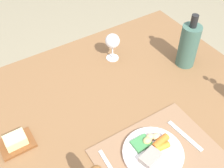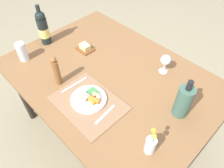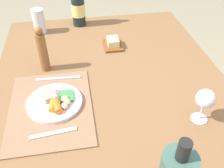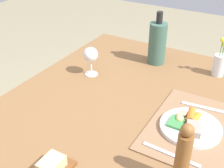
% 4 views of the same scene
% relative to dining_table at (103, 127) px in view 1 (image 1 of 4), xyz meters
% --- Properties ---
extents(dining_table, '(1.49, 1.08, 0.75)m').
position_rel_dining_table_xyz_m(dining_table, '(0.00, 0.00, 0.00)').
color(dining_table, brown).
rests_on(dining_table, ground_plane).
extents(placemat, '(0.45, 0.34, 0.01)m').
position_rel_dining_table_xyz_m(placemat, '(0.08, -0.27, 0.07)').
color(placemat, '#8E6949').
rests_on(placemat, dining_table).
extents(dinner_plate, '(0.23, 0.23, 0.04)m').
position_rel_dining_table_xyz_m(dinner_plate, '(0.07, -0.25, 0.09)').
color(dinner_plate, white).
rests_on(dinner_plate, placemat).
extents(knife, '(0.03, 0.17, 0.00)m').
position_rel_dining_table_xyz_m(knife, '(0.22, -0.26, 0.08)').
color(knife, silver).
rests_on(knife, placemat).
extents(cooler_bottle, '(0.09, 0.09, 0.28)m').
position_rel_dining_table_xyz_m(cooler_bottle, '(0.53, 0.08, 0.18)').
color(cooler_bottle, '#3E6152').
rests_on(cooler_bottle, dining_table).
extents(wine_glass, '(0.07, 0.07, 0.15)m').
position_rel_dining_table_xyz_m(wine_glass, '(0.24, 0.30, 0.17)').
color(wine_glass, white).
rests_on(wine_glass, dining_table).
extents(butter_dish, '(0.13, 0.10, 0.05)m').
position_rel_dining_table_xyz_m(butter_dish, '(-0.35, 0.06, 0.09)').
color(butter_dish, brown).
rests_on(butter_dish, dining_table).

